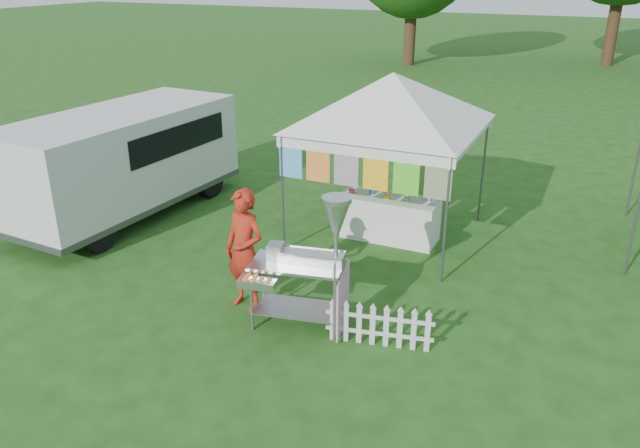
% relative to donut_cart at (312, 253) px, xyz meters
% --- Properties ---
extents(ground, '(120.00, 120.00, 0.00)m').
position_rel_donut_cart_xyz_m(ground, '(-0.13, -0.00, -1.14)').
color(ground, '#244313').
rests_on(ground, ground).
extents(canopy_main, '(4.24, 4.24, 3.45)m').
position_rel_donut_cart_xyz_m(canopy_main, '(-0.13, 3.49, 1.84)').
color(canopy_main, '#59595E').
rests_on(canopy_main, ground).
extents(donut_cart, '(1.42, 1.19, 1.94)m').
position_rel_donut_cart_xyz_m(donut_cart, '(0.00, 0.00, 0.00)').
color(donut_cart, gray).
rests_on(donut_cart, ground).
extents(vendor, '(0.74, 0.56, 1.82)m').
position_rel_donut_cart_xyz_m(vendor, '(-1.12, 0.12, -0.23)').
color(vendor, '#A72414').
rests_on(vendor, ground).
extents(cargo_van, '(2.30, 5.10, 2.07)m').
position_rel_donut_cart_xyz_m(cargo_van, '(-5.24, 2.45, -0.03)').
color(cargo_van, silver).
rests_on(cargo_van, ground).
extents(picket_fence, '(1.41, 0.32, 0.56)m').
position_rel_donut_cart_xyz_m(picket_fence, '(1.00, -0.04, -0.86)').
color(picket_fence, silver).
rests_on(picket_fence, ground).
extents(display_table, '(1.80, 0.70, 0.80)m').
position_rel_donut_cart_xyz_m(display_table, '(-0.06, 3.35, -0.74)').
color(display_table, white).
rests_on(display_table, ground).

